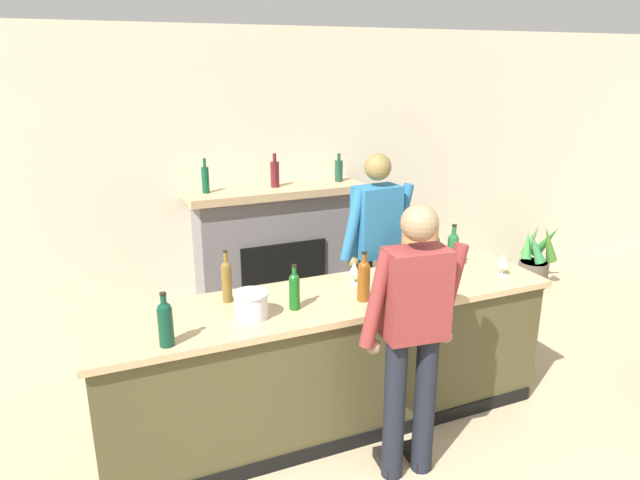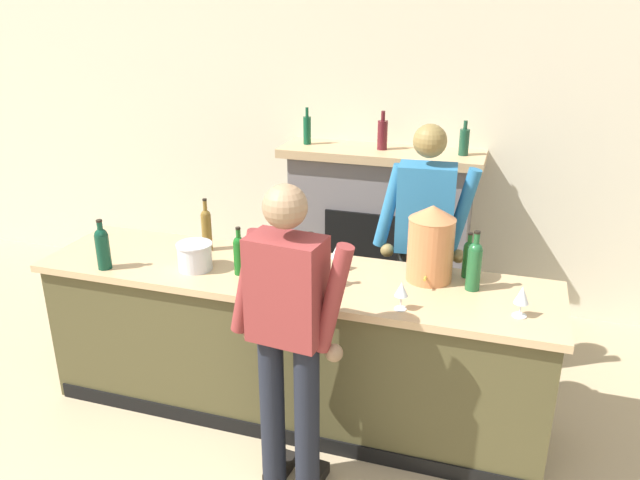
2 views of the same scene
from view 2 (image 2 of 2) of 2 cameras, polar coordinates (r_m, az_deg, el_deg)
wall_back_panel at (r=5.27m, az=6.93°, el=8.95°), size 12.00×0.07×2.75m
bar_counter at (r=3.94m, az=-2.60°, el=-9.41°), size 3.13×0.75×0.96m
fireplace_stone at (r=5.23m, az=5.42°, el=1.09°), size 1.62×0.52×1.67m
person_customer at (r=3.10m, az=-2.92°, el=-8.62°), size 0.66×0.33×1.72m
person_bartender at (r=4.12m, az=9.42°, el=-0.43°), size 0.66×0.33×1.77m
copper_dispenser at (r=3.61m, az=10.10°, el=-0.26°), size 0.27×0.31×0.45m
ice_bucket_steel at (r=3.82m, az=-11.37°, el=-1.46°), size 0.22×0.22×0.16m
wine_bottle_rose_blush at (r=3.72m, az=13.41°, el=-1.55°), size 0.07×0.07×0.28m
wine_bottle_riesling_slim at (r=3.48m, az=-0.85°, el=-2.13°), size 0.08×0.08×0.33m
wine_bottle_merlot_tall at (r=3.95m, az=-19.27°, el=-0.57°), size 0.08×0.08×0.31m
wine_bottle_cabernet_heavy at (r=3.69m, az=-7.40°, el=-1.22°), size 0.07×0.07×0.29m
wine_bottle_port_short at (r=3.56m, az=13.93°, el=-2.12°), size 0.08×0.08×0.35m
wine_bottle_chardonnay_pale at (r=4.07m, az=-10.34°, el=1.10°), size 0.06×0.06×0.35m
wine_glass_by_dispenser at (r=3.34m, az=17.98°, el=-4.90°), size 0.08×0.08×0.17m
wine_glass_back_row at (r=3.28m, az=7.46°, el=-4.58°), size 0.07×0.07×0.16m
wine_glass_near_bucket at (r=3.72m, az=1.55°, el=-1.14°), size 0.07×0.07×0.16m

